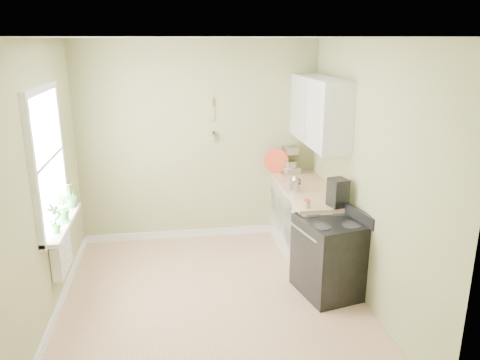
{
  "coord_description": "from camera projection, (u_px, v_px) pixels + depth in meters",
  "views": [
    {
      "loc": [
        -0.37,
        -4.36,
        2.69
      ],
      "look_at": [
        0.37,
        0.55,
        1.18
      ],
      "focal_mm": 35.0,
      "sensor_mm": 36.0,
      "label": 1
    }
  ],
  "objects": [
    {
      "name": "wall_utensils",
      "position": [
        214.0,
        127.0,
        6.22
      ],
      "size": [
        0.02,
        0.14,
        0.58
      ],
      "color": "#D7AB83",
      "rests_on": "wall_back"
    },
    {
      "name": "plant_a",
      "position": [
        54.0,
        218.0,
        4.44
      ],
      "size": [
        0.17,
        0.19,
        0.3
      ],
      "primitive_type": "imported",
      "rotation": [
        0.0,
        0.0,
        1.06
      ],
      "color": "#42803D",
      "rests_on": "window_sill"
    },
    {
      "name": "wall_right",
      "position": [
        367.0,
        175.0,
        4.8
      ],
      "size": [
        0.02,
        3.6,
        2.7
      ],
      "primitive_type": "cube",
      "color": "tan",
      "rests_on": "floor"
    },
    {
      "name": "ceiling",
      "position": [
        208.0,
        36.0,
        4.18
      ],
      "size": [
        3.2,
        3.6,
        0.02
      ],
      "primitive_type": "cube",
      "color": "white",
      "rests_on": "wall_back"
    },
    {
      "name": "floor",
      "position": [
        213.0,
        304.0,
        4.97
      ],
      "size": [
        3.2,
        3.6,
        0.02
      ],
      "primitive_type": "cube",
      "color": "tan",
      "rests_on": "ground"
    },
    {
      "name": "coffee_maker",
      "position": [
        338.0,
        193.0,
        5.14
      ],
      "size": [
        0.22,
        0.23,
        0.31
      ],
      "color": "black",
      "rests_on": "countertop"
    },
    {
      "name": "kettle",
      "position": [
        294.0,
        184.0,
        5.66
      ],
      "size": [
        0.19,
        0.11,
        0.19
      ],
      "color": "silver",
      "rests_on": "countertop"
    },
    {
      "name": "plant_b",
      "position": [
        62.0,
        208.0,
        4.78
      ],
      "size": [
        0.19,
        0.19,
        0.27
      ],
      "primitive_type": "imported",
      "rotation": [
        0.0,
        0.0,
        2.4
      ],
      "color": "#42803D",
      "rests_on": "window_sill"
    },
    {
      "name": "wall_back",
      "position": [
        199.0,
        143.0,
        6.28
      ],
      "size": [
        3.2,
        0.02,
        2.7
      ],
      "primitive_type": "cube",
      "color": "tan",
      "rests_on": "floor"
    },
    {
      "name": "window",
      "position": [
        47.0,
        160.0,
        4.57
      ],
      "size": [
        0.06,
        1.14,
        1.44
      ],
      "color": "white",
      "rests_on": "wall_left"
    },
    {
      "name": "red_tray",
      "position": [
        276.0,
        161.0,
        6.43
      ],
      "size": [
        0.34,
        0.17,
        0.34
      ],
      "primitive_type": "cylinder",
      "rotation": [
        1.45,
        0.0,
        -0.34
      ],
      "color": "#BD3E26",
      "rests_on": "countertop"
    },
    {
      "name": "wall_left",
      "position": [
        38.0,
        189.0,
        4.34
      ],
      "size": [
        0.02,
        3.6,
        2.7
      ],
      "primitive_type": "cube",
      "color": "tan",
      "rests_on": "floor"
    },
    {
      "name": "upper_cabinets",
      "position": [
        319.0,
        111.0,
        5.67
      ],
      "size": [
        0.35,
        1.4,
        0.8
      ],
      "primitive_type": "cube",
      "color": "white",
      "rests_on": "wall_right"
    },
    {
      "name": "countertop",
      "position": [
        307.0,
        189.0,
        5.84
      ],
      "size": [
        0.64,
        1.6,
        0.04
      ],
      "primitive_type": "cube",
      "color": "#D7AB83",
      "rests_on": "base_cabinets"
    },
    {
      "name": "jar",
      "position": [
        307.0,
        204.0,
        5.12
      ],
      "size": [
        0.08,
        0.08,
        0.09
      ],
      "color": "#B2A092",
      "rests_on": "countertop"
    },
    {
      "name": "plant_c",
      "position": [
        70.0,
        195.0,
        5.15
      ],
      "size": [
        0.2,
        0.2,
        0.29
      ],
      "primitive_type": "imported",
      "rotation": [
        0.0,
        0.0,
        4.41
      ],
      "color": "#42803D",
      "rests_on": "window_sill"
    },
    {
      "name": "window_sill",
      "position": [
        62.0,
        223.0,
        4.78
      ],
      "size": [
        0.18,
        1.14,
        0.04
      ],
      "primitive_type": "cube",
      "color": "white",
      "rests_on": "wall_left"
    },
    {
      "name": "radiator",
      "position": [
        61.0,
        255.0,
        4.82
      ],
      "size": [
        0.12,
        0.5,
        0.35
      ],
      "primitive_type": "cube",
      "color": "white",
      "rests_on": "wall_left"
    },
    {
      "name": "stove",
      "position": [
        329.0,
        256.0,
        5.07
      ],
      "size": [
        0.75,
        0.81,
        0.97
      ],
      "color": "black",
      "rests_on": "floor"
    },
    {
      "name": "stand_mixer",
      "position": [
        289.0,
        159.0,
        6.47
      ],
      "size": [
        0.27,
        0.37,
        0.42
      ],
      "color": "#B2B2B7",
      "rests_on": "countertop"
    },
    {
      "name": "base_cabinets",
      "position": [
        307.0,
        223.0,
        5.97
      ],
      "size": [
        0.6,
        1.6,
        0.87
      ],
      "primitive_type": "cube",
      "color": "white",
      "rests_on": "floor"
    }
  ]
}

